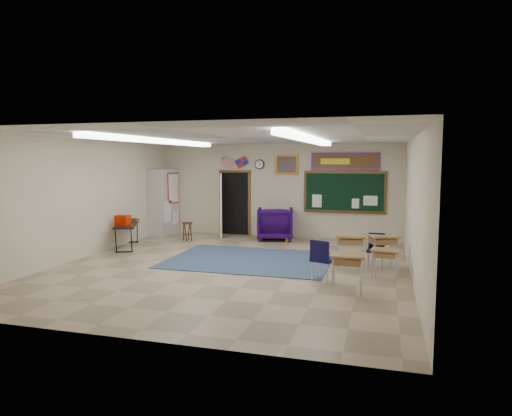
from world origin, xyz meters
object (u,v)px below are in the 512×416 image
(wooden_stool, at_px, (187,231))
(student_desk_front_right, at_px, (383,250))
(wingback_armchair, at_px, (275,224))
(student_desk_front_left, at_px, (350,250))
(folding_table, at_px, (127,234))

(wooden_stool, bearing_deg, student_desk_front_right, -20.07)
(wingback_armchair, distance_m, wooden_stool, 2.75)
(student_desk_front_right, bearing_deg, student_desk_front_left, -176.75)
(student_desk_front_left, xyz_separation_m, folding_table, (-6.34, 1.00, -0.07))
(wingback_armchair, bearing_deg, wooden_stool, 8.26)
(student_desk_front_left, xyz_separation_m, wooden_stool, (-5.13, 2.46, -0.16))
(student_desk_front_left, distance_m, student_desk_front_right, 0.78)
(student_desk_front_left, distance_m, wooden_stool, 5.69)
(folding_table, bearing_deg, wooden_stool, 25.76)
(wingback_armchair, relative_size, wooden_stool, 1.94)
(student_desk_front_right, xyz_separation_m, wooden_stool, (-5.84, 2.13, -0.14))
(student_desk_front_left, relative_size, folding_table, 0.46)
(wingback_armchair, height_order, folding_table, wingback_armchair)
(wingback_armchair, xyz_separation_m, student_desk_front_left, (2.56, -3.41, -0.05))
(student_desk_front_left, xyz_separation_m, student_desk_front_right, (0.71, 0.32, -0.01))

